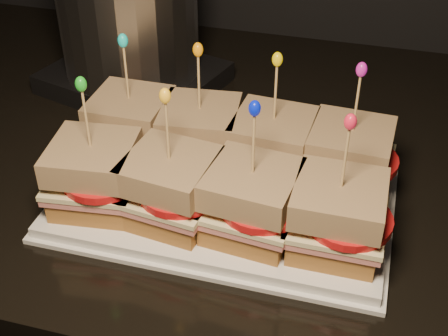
# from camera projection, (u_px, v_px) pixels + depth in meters

# --- Properties ---
(platter) EXTENTS (0.38, 0.24, 0.02)m
(platter) POSITION_uv_depth(u_px,v_px,m) (224.00, 199.00, 0.74)
(platter) COLOR white
(platter) RESTS_ON granite_slab
(platter_rim) EXTENTS (0.39, 0.25, 0.01)m
(platter_rim) POSITION_uv_depth(u_px,v_px,m) (224.00, 203.00, 0.74)
(platter_rim) COLOR white
(platter_rim) RESTS_ON granite_slab
(sandwich_0_bread_bot) EXTENTS (0.09, 0.09, 0.02)m
(sandwich_0_bread_bot) POSITION_uv_depth(u_px,v_px,m) (133.00, 143.00, 0.80)
(sandwich_0_bread_bot) COLOR brown
(sandwich_0_bread_bot) RESTS_ON platter
(sandwich_0_ham) EXTENTS (0.10, 0.09, 0.01)m
(sandwich_0_ham) POSITION_uv_depth(u_px,v_px,m) (132.00, 132.00, 0.79)
(sandwich_0_ham) COLOR #C85D5B
(sandwich_0_ham) RESTS_ON sandwich_0_bread_bot
(sandwich_0_cheese) EXTENTS (0.10, 0.10, 0.01)m
(sandwich_0_cheese) POSITION_uv_depth(u_px,v_px,m) (132.00, 128.00, 0.78)
(sandwich_0_cheese) COLOR beige
(sandwich_0_cheese) RESTS_ON sandwich_0_ham
(sandwich_0_tomato) EXTENTS (0.09, 0.09, 0.01)m
(sandwich_0_tomato) POSITION_uv_depth(u_px,v_px,m) (138.00, 126.00, 0.77)
(sandwich_0_tomato) COLOR red
(sandwich_0_tomato) RESTS_ON sandwich_0_cheese
(sandwich_0_bread_top) EXTENTS (0.09, 0.09, 0.03)m
(sandwich_0_bread_top) POSITION_uv_depth(u_px,v_px,m) (130.00, 109.00, 0.77)
(sandwich_0_bread_top) COLOR #5C3012
(sandwich_0_bread_top) RESTS_ON sandwich_0_tomato
(sandwich_0_pick) EXTENTS (0.00, 0.00, 0.09)m
(sandwich_0_pick) POSITION_uv_depth(u_px,v_px,m) (126.00, 76.00, 0.74)
(sandwich_0_pick) COLOR tan
(sandwich_0_pick) RESTS_ON sandwich_0_bread_top
(sandwich_0_frill) EXTENTS (0.01, 0.01, 0.02)m
(sandwich_0_frill) POSITION_uv_depth(u_px,v_px,m) (123.00, 40.00, 0.71)
(sandwich_0_frill) COLOR #12C1B5
(sandwich_0_frill) RESTS_ON sandwich_0_pick
(sandwich_1_bread_bot) EXTENTS (0.10, 0.10, 0.02)m
(sandwich_1_bread_bot) POSITION_uv_depth(u_px,v_px,m) (201.00, 154.00, 0.78)
(sandwich_1_bread_bot) COLOR brown
(sandwich_1_bread_bot) RESTS_ON platter
(sandwich_1_ham) EXTENTS (0.11, 0.11, 0.01)m
(sandwich_1_ham) POSITION_uv_depth(u_px,v_px,m) (200.00, 143.00, 0.77)
(sandwich_1_ham) COLOR #C85D5B
(sandwich_1_ham) RESTS_ON sandwich_1_bread_bot
(sandwich_1_cheese) EXTENTS (0.11, 0.11, 0.01)m
(sandwich_1_cheese) POSITION_uv_depth(u_px,v_px,m) (200.00, 138.00, 0.76)
(sandwich_1_cheese) COLOR beige
(sandwich_1_cheese) RESTS_ON sandwich_1_ham
(sandwich_1_tomato) EXTENTS (0.09, 0.09, 0.01)m
(sandwich_1_tomato) POSITION_uv_depth(u_px,v_px,m) (208.00, 137.00, 0.75)
(sandwich_1_tomato) COLOR red
(sandwich_1_tomato) RESTS_ON sandwich_1_cheese
(sandwich_1_bread_top) EXTENTS (0.10, 0.10, 0.03)m
(sandwich_1_bread_top) POSITION_uv_depth(u_px,v_px,m) (200.00, 119.00, 0.75)
(sandwich_1_bread_top) COLOR #5C3012
(sandwich_1_bread_top) RESTS_ON sandwich_1_tomato
(sandwich_1_pick) EXTENTS (0.00, 0.00, 0.09)m
(sandwich_1_pick) POSITION_uv_depth(u_px,v_px,m) (199.00, 85.00, 0.72)
(sandwich_1_pick) COLOR tan
(sandwich_1_pick) RESTS_ON sandwich_1_bread_top
(sandwich_1_frill) EXTENTS (0.01, 0.01, 0.02)m
(sandwich_1_frill) POSITION_uv_depth(u_px,v_px,m) (198.00, 50.00, 0.69)
(sandwich_1_frill) COLOR orange
(sandwich_1_frill) RESTS_ON sandwich_1_pick
(sandwich_2_bread_bot) EXTENTS (0.09, 0.09, 0.02)m
(sandwich_2_bread_bot) POSITION_uv_depth(u_px,v_px,m) (271.00, 165.00, 0.76)
(sandwich_2_bread_bot) COLOR brown
(sandwich_2_bread_bot) RESTS_ON platter
(sandwich_2_ham) EXTENTS (0.10, 0.10, 0.01)m
(sandwich_2_ham) POSITION_uv_depth(u_px,v_px,m) (272.00, 154.00, 0.75)
(sandwich_2_ham) COLOR #C85D5B
(sandwich_2_ham) RESTS_ON sandwich_2_bread_bot
(sandwich_2_cheese) EXTENTS (0.11, 0.10, 0.01)m
(sandwich_2_cheese) POSITION_uv_depth(u_px,v_px,m) (272.00, 149.00, 0.74)
(sandwich_2_cheese) COLOR beige
(sandwich_2_cheese) RESTS_ON sandwich_2_ham
(sandwich_2_tomato) EXTENTS (0.09, 0.09, 0.01)m
(sandwich_2_tomato) POSITION_uv_depth(u_px,v_px,m) (282.00, 148.00, 0.73)
(sandwich_2_tomato) COLOR red
(sandwich_2_tomato) RESTS_ON sandwich_2_cheese
(sandwich_2_bread_top) EXTENTS (0.10, 0.10, 0.03)m
(sandwich_2_bread_top) POSITION_uv_depth(u_px,v_px,m) (273.00, 130.00, 0.73)
(sandwich_2_bread_top) COLOR #5C3012
(sandwich_2_bread_top) RESTS_ON sandwich_2_tomato
(sandwich_2_pick) EXTENTS (0.00, 0.00, 0.09)m
(sandwich_2_pick) POSITION_uv_depth(u_px,v_px,m) (275.00, 96.00, 0.70)
(sandwich_2_pick) COLOR tan
(sandwich_2_pick) RESTS_ON sandwich_2_bread_top
(sandwich_2_frill) EXTENTS (0.01, 0.01, 0.02)m
(sandwich_2_frill) POSITION_uv_depth(u_px,v_px,m) (277.00, 59.00, 0.67)
(sandwich_2_frill) COLOR yellow
(sandwich_2_frill) RESTS_ON sandwich_2_pick
(sandwich_3_bread_bot) EXTENTS (0.09, 0.09, 0.02)m
(sandwich_3_bread_bot) POSITION_uv_depth(u_px,v_px,m) (346.00, 177.00, 0.74)
(sandwich_3_bread_bot) COLOR brown
(sandwich_3_bread_bot) RESTS_ON platter
(sandwich_3_ham) EXTENTS (0.10, 0.10, 0.01)m
(sandwich_3_ham) POSITION_uv_depth(u_px,v_px,m) (348.00, 166.00, 0.73)
(sandwich_3_ham) COLOR #C85D5B
(sandwich_3_ham) RESTS_ON sandwich_3_bread_bot
(sandwich_3_cheese) EXTENTS (0.10, 0.10, 0.01)m
(sandwich_3_cheese) POSITION_uv_depth(u_px,v_px,m) (348.00, 161.00, 0.72)
(sandwich_3_cheese) COLOR beige
(sandwich_3_cheese) RESTS_ON sandwich_3_ham
(sandwich_3_tomato) EXTENTS (0.09, 0.09, 0.01)m
(sandwich_3_tomato) POSITION_uv_depth(u_px,v_px,m) (359.00, 160.00, 0.71)
(sandwich_3_tomato) COLOR red
(sandwich_3_tomato) RESTS_ON sandwich_3_cheese
(sandwich_3_bread_top) EXTENTS (0.10, 0.10, 0.03)m
(sandwich_3_bread_top) POSITION_uv_depth(u_px,v_px,m) (351.00, 141.00, 0.71)
(sandwich_3_bread_top) COLOR #5C3012
(sandwich_3_bread_top) RESTS_ON sandwich_3_tomato
(sandwich_3_pick) EXTENTS (0.00, 0.00, 0.09)m
(sandwich_3_pick) POSITION_uv_depth(u_px,v_px,m) (356.00, 107.00, 0.68)
(sandwich_3_pick) COLOR tan
(sandwich_3_pick) RESTS_ON sandwich_3_bread_top
(sandwich_3_frill) EXTENTS (0.01, 0.01, 0.02)m
(sandwich_3_frill) POSITION_uv_depth(u_px,v_px,m) (362.00, 70.00, 0.65)
(sandwich_3_frill) COLOR #C3199C
(sandwich_3_frill) RESTS_ON sandwich_3_pick
(sandwich_4_bread_bot) EXTENTS (0.10, 0.10, 0.02)m
(sandwich_4_bread_bot) POSITION_uv_depth(u_px,v_px,m) (98.00, 194.00, 0.71)
(sandwich_4_bread_bot) COLOR brown
(sandwich_4_bread_bot) RESTS_ON platter
(sandwich_4_ham) EXTENTS (0.11, 0.10, 0.01)m
(sandwich_4_ham) POSITION_uv_depth(u_px,v_px,m) (96.00, 182.00, 0.70)
(sandwich_4_ham) COLOR #C85D5B
(sandwich_4_ham) RESTS_ON sandwich_4_bread_bot
(sandwich_4_cheese) EXTENTS (0.11, 0.11, 0.01)m
(sandwich_4_cheese) POSITION_uv_depth(u_px,v_px,m) (95.00, 177.00, 0.70)
(sandwich_4_cheese) COLOR beige
(sandwich_4_cheese) RESTS_ON sandwich_4_ham
(sandwich_4_tomato) EXTENTS (0.09, 0.09, 0.01)m
(sandwich_4_tomato) POSITION_uv_depth(u_px,v_px,m) (102.00, 177.00, 0.69)
(sandwich_4_tomato) COLOR red
(sandwich_4_tomato) RESTS_ON sandwich_4_cheese
(sandwich_4_bread_top) EXTENTS (0.10, 0.10, 0.03)m
(sandwich_4_bread_top) POSITION_uv_depth(u_px,v_px,m) (92.00, 157.00, 0.68)
(sandwich_4_bread_top) COLOR #5C3012
(sandwich_4_bread_top) RESTS_ON sandwich_4_tomato
(sandwich_4_pick) EXTENTS (0.00, 0.00, 0.09)m
(sandwich_4_pick) POSITION_uv_depth(u_px,v_px,m) (87.00, 122.00, 0.66)
(sandwich_4_pick) COLOR tan
(sandwich_4_pick) RESTS_ON sandwich_4_bread_top
(sandwich_4_frill) EXTENTS (0.01, 0.01, 0.02)m
(sandwich_4_frill) POSITION_uv_depth(u_px,v_px,m) (81.00, 84.00, 0.63)
(sandwich_4_frill) COLOR green
(sandwich_4_frill) RESTS_ON sandwich_4_pick
(sandwich_5_bread_bot) EXTENTS (0.10, 0.10, 0.02)m
(sandwich_5_bread_bot) POSITION_uv_depth(u_px,v_px,m) (172.00, 207.00, 0.69)
(sandwich_5_bread_bot) COLOR brown
(sandwich_5_bread_bot) RESTS_ON platter
(sandwich_5_ham) EXTENTS (0.11, 0.11, 0.01)m
(sandwich_5_ham) POSITION_uv_depth(u_px,v_px,m) (171.00, 196.00, 0.68)
(sandwich_5_ham) COLOR #C85D5B
(sandwich_5_ham) RESTS_ON sandwich_5_bread_bot
(sandwich_5_cheese) EXTENTS (0.11, 0.11, 0.01)m
(sandwich_5_cheese) POSITION_uv_depth(u_px,v_px,m) (171.00, 191.00, 0.68)
(sandwich_5_cheese) COLOR beige
(sandwich_5_cheese) RESTS_ON sandwich_5_ham
(sandwich_5_tomato) EXTENTS (0.09, 0.09, 0.01)m
(sandwich_5_tomato) POSITION_uv_depth(u_px,v_px,m) (179.00, 190.00, 0.67)
(sandwich_5_tomato) COLOR red
(sandwich_5_tomato) RESTS_ON sandwich_5_cheese
(sandwich_5_bread_top) EXTENTS (0.10, 0.10, 0.03)m
(sandwich_5_bread_top) POSITION_uv_depth(u_px,v_px,m) (170.00, 170.00, 0.66)
(sandwich_5_bread_top) COLOR #5C3012
(sandwich_5_bread_top) RESTS_ON sandwich_5_tomato
(sandwich_5_pick) EXTENTS (0.00, 0.00, 0.09)m
(sandwich_5_pick) POSITION_uv_depth(u_px,v_px,m) (167.00, 134.00, 0.64)
(sandwich_5_pick) COLOR tan
(sandwich_5_pick) RESTS_ON sandwich_5_bread_top
(sandwich_5_frill) EXTENTS (0.01, 0.01, 0.02)m
(sandwich_5_frill) POSITION_uv_depth(u_px,v_px,m) (165.00, 96.00, 0.61)
(sandwich_5_frill) COLOR yellow
(sandwich_5_frill) RESTS_ON sandwich_5_pick
(sandwich_6_bread_bot) EXTENTS (0.10, 0.10, 0.02)m
(sandwich_6_bread_bot) POSITION_uv_depth(u_px,v_px,m) (251.00, 221.00, 0.67)
(sandwich_6_bread_bot) COLOR brown
(sandwich_6_bread_bot) RESTS_ON platter
(sandwich_6_ham) EXTENTS (0.11, 0.10, 0.01)m
(sandwich_6_ham) POSITION_uv_depth(u_px,v_px,m) (251.00, 210.00, 0.66)
(sandwich_6_ham) COLOR #C85D5B
(sandwich_6_ham) RESTS_ON sandwich_6_bread_bot
(sandwich_6_cheese) EXTENTS (0.11, 0.11, 0.01)m
(sandwich_6_cheese) POSITION_uv_depth(u_px,v_px,m) (251.00, 205.00, 0.66)
(sandwich_6_cheese) COLOR beige
(sandwich_6_cheese) RESTS_ON sandwich_6_ham
(sandwich_6_tomato) EXTENTS (0.09, 0.09, 0.01)m
(sandwich_6_tomato) POSITION_uv_depth(u_px,v_px,m) (261.00, 204.00, 0.65)
(sandwich_6_tomato) COLOR red
(sandwich_6_tomato) RESTS_ON sandwich_6_cheese
(sandwich_6_bread_top) EXTENTS (0.10, 0.10, 0.03)m
(sandwich_6_bread_top) POSITION_uv_depth(u_px,v_px,m) (252.00, 184.00, 0.64)
(sandwich_6_bread_top) COLOR #5C3012
(sandwich_6_bread_top) RESTS_ON sandwich_6_tomato
(sandwich_6_pick) EXTENTS (0.00, 0.00, 0.09)m
(sandwich_6_pick) POSITION_uv_depth(u_px,v_px,m) (253.00, 148.00, 0.62)
(sandwich_6_pick) COLOR tan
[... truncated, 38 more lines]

